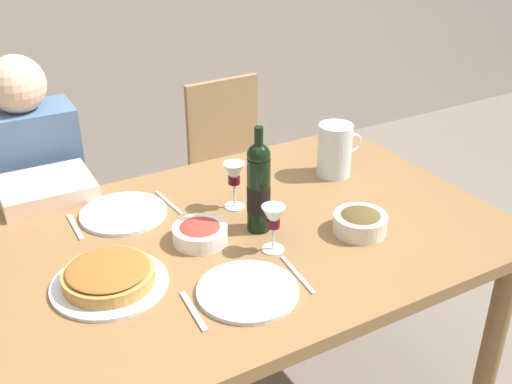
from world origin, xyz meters
name	(u,v)px	position (x,y,z in m)	size (l,w,h in m)	color
dining_table	(246,257)	(0.00, 0.00, 0.67)	(1.50, 1.00, 0.76)	olive
wine_bottle	(259,187)	(0.04, -0.01, 0.90)	(0.07, 0.07, 0.32)	black
water_pitcher	(335,153)	(0.45, 0.18, 0.84)	(0.17, 0.12, 0.18)	silver
baked_tart	(109,276)	(-0.43, -0.06, 0.79)	(0.30, 0.30, 0.06)	silver
salad_bowl	(200,232)	(-0.14, 0.02, 0.79)	(0.16, 0.16, 0.06)	white
olive_bowl	(360,221)	(0.29, -0.17, 0.79)	(0.16, 0.16, 0.07)	silver
wine_glass_left_diner	(234,176)	(0.04, 0.14, 0.87)	(0.07, 0.07, 0.15)	silver
wine_glass_right_diner	(273,220)	(0.02, -0.13, 0.86)	(0.07, 0.07, 0.14)	silver
dinner_plate_left_setting	(248,291)	(-0.14, -0.26, 0.77)	(0.26, 0.26, 0.01)	silver
dinner_plate_right_setting	(124,213)	(-0.28, 0.27, 0.77)	(0.27, 0.27, 0.01)	silver
fork_left_setting	(193,311)	(-0.29, -0.26, 0.76)	(0.16, 0.01, 0.01)	silver
knife_left_setting	(298,275)	(0.01, -0.26, 0.76)	(0.18, 0.01, 0.01)	silver
knife_right_setting	(169,202)	(-0.13, 0.27, 0.76)	(0.18, 0.01, 0.01)	silver
spoon_right_setting	(75,227)	(-0.43, 0.27, 0.76)	(0.16, 0.01, 0.01)	silver
chair_left	(36,214)	(-0.45, 0.90, 0.50)	(0.41, 0.41, 0.87)	#9E7A51
diner_left	(44,213)	(-0.45, 0.67, 0.62)	(0.34, 0.51, 1.16)	#4C6B93
chair_right	(234,164)	(0.45, 0.92, 0.50)	(0.41, 0.41, 0.87)	#9E7A51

